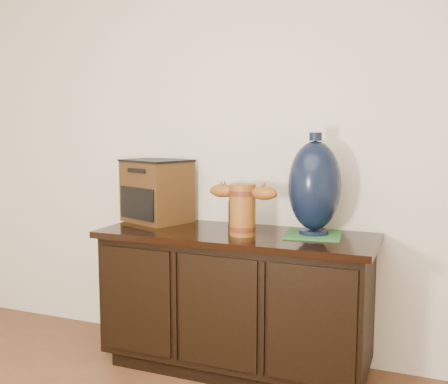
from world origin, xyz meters
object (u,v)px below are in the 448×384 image
at_px(sideboard, 236,300).
at_px(tv_radio, 157,191).
at_px(terracotta_vessel, 243,207).
at_px(spray_can, 233,211).
at_px(lamp_base, 315,186).

xyz_separation_m(sideboard, tv_radio, (-0.55, 0.14, 0.55)).
bearing_deg(terracotta_vessel, spray_can, 123.58).
bearing_deg(spray_can, tv_radio, -170.55).
xyz_separation_m(terracotta_vessel, spray_can, (-0.15, 0.27, -0.07)).
distance_m(sideboard, tv_radio, 0.79).
height_order(sideboard, spray_can, spray_can).
bearing_deg(terracotta_vessel, tv_radio, 165.98).
relative_size(tv_radio, lamp_base, 0.86).
height_order(sideboard, tv_radio, tv_radio).
relative_size(terracotta_vessel, spray_can, 2.32).
distance_m(sideboard, spray_can, 0.50).
distance_m(lamp_base, spray_can, 0.54).
relative_size(tv_radio, spray_can, 2.77).
height_order(terracotta_vessel, lamp_base, lamp_base).
bearing_deg(sideboard, tv_radio, 166.11).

